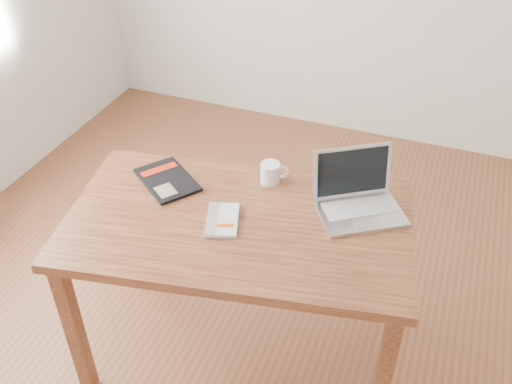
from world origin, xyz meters
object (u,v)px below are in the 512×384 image
(white_guidebook, at_px, (222,220))
(coffee_mug, at_px, (271,173))
(black_guidebook, at_px, (167,180))
(laptop, at_px, (358,198))
(desk, at_px, (238,237))

(white_guidebook, xyz_separation_m, coffee_mug, (0.08, 0.31, 0.04))
(black_guidebook, height_order, coffee_mug, coffee_mug)
(white_guidebook, relative_size, coffee_mug, 2.00)
(laptop, xyz_separation_m, coffee_mug, (-0.37, 0.04, -0.00))
(black_guidebook, relative_size, coffee_mug, 3.02)
(laptop, bearing_deg, desk, 176.63)
(desk, height_order, laptop, laptop)
(laptop, bearing_deg, black_guidebook, 154.78)
(desk, relative_size, coffee_mug, 12.86)
(laptop, height_order, coffee_mug, laptop)
(white_guidebook, distance_m, laptop, 0.52)
(desk, distance_m, coffee_mug, 0.31)
(white_guidebook, xyz_separation_m, laptop, (0.45, 0.26, 0.04))
(black_guidebook, bearing_deg, coffee_mug, -32.69)
(laptop, relative_size, coffee_mug, 3.66)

